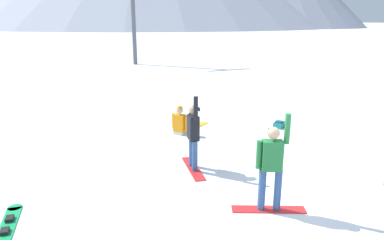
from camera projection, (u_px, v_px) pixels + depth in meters
ground_plane at (290, 208)px, 7.36m from camera, size 800.00×800.00×0.00m
snowboarder_foreground at (271, 166)px, 7.00m from camera, size 1.49×0.89×2.07m
snowboarder_midground at (193, 135)px, 9.02m from camera, size 0.54×1.58×2.00m
snowboarder_background at (183, 123)px, 12.12m from camera, size 1.69×1.32×1.01m
loose_snowboard_far_spare at (7, 226)px, 6.65m from camera, size 0.51×1.77×0.09m
backpack_teal at (280, 125)px, 12.78m from camera, size 0.54×0.50×0.27m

